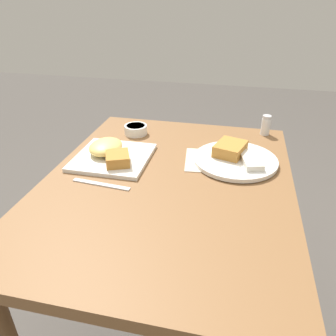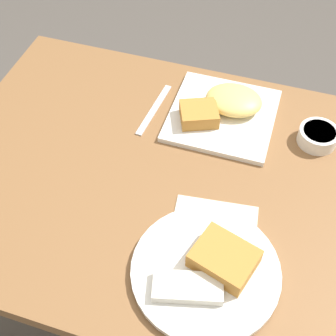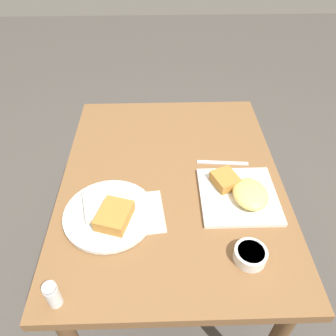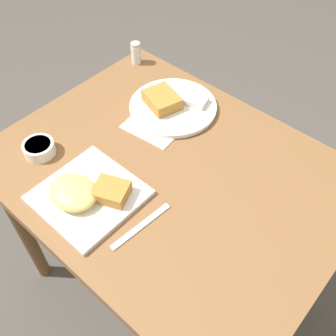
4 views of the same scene
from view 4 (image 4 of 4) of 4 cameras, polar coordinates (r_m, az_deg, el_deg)
The scene contains 8 objects.
ground_plane at distance 1.76m, azimuth 0.20°, elevation -16.11°, with size 8.00×8.00×0.00m, color #4C4742.
dining_table at distance 1.20m, azimuth 0.28°, elevation -3.09°, with size 1.00×0.78×0.75m.
menu_card at distance 1.29m, azimuth -0.36°, elevation 7.77°, with size 0.20×0.29×0.00m.
plate_square_near at distance 1.07m, azimuth -11.83°, elevation -3.67°, with size 0.25×0.25×0.06m.
plate_oval_far at distance 1.30m, azimuth 0.53°, elevation 9.24°, with size 0.29×0.29×0.05m.
sauce_ramekin at distance 1.22m, azimuth -18.21°, elevation 2.75°, with size 0.09×0.09×0.04m.
salt_shaker at distance 1.51m, azimuth -4.67°, elevation 16.13°, with size 0.04×0.04×0.08m.
butter_knife at distance 1.01m, azimuth -3.94°, elevation -8.41°, with size 0.03×0.19×0.00m.
Camera 4 is at (0.48, -0.55, 1.60)m, focal length 42.00 mm.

